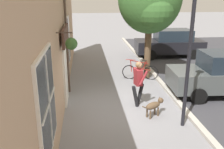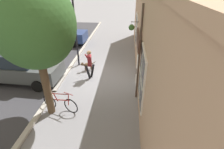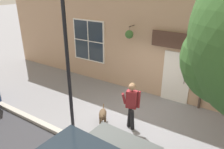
# 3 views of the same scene
# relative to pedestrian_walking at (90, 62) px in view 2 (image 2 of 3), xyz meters

# --- Properties ---
(ground_plane) EXTENTS (90.00, 90.00, 0.00)m
(ground_plane) POSITION_rel_pedestrian_walking_xyz_m (-0.45, -0.13, -1.00)
(ground_plane) COLOR gray
(curb_and_road) EXTENTS (10.10, 28.00, 0.12)m
(curb_and_road) POSITION_rel_pedestrian_walking_xyz_m (5.39, -0.13, -0.98)
(curb_and_road) COLOR #B2ADA3
(curb_and_road) RESTS_ON ground_plane
(storefront_facade) EXTENTS (0.95, 18.00, 4.90)m
(storefront_facade) POSITION_rel_pedestrian_walking_xyz_m (-2.79, -0.13, 1.45)
(storefront_facade) COLOR tan
(storefront_facade) RESTS_ON ground_plane
(pedestrian_walking) EXTENTS (0.58, 0.55, 1.67)m
(pedestrian_walking) POSITION_rel_pedestrian_walking_xyz_m (0.00, 0.00, 0.00)
(pedestrian_walking) COLOR black
(pedestrian_walking) RESTS_ON ground_plane
(dog_on_leash) EXTENTS (0.91, 0.58, 0.61)m
(dog_on_leash) POSITION_rel_pedestrian_walking_xyz_m (0.37, -0.89, -0.60)
(dog_on_leash) COLOR brown
(dog_on_leash) RESTS_ON ground_plane
(street_tree_by_curb) EXTENTS (2.88, 2.68, 5.34)m
(street_tree_by_curb) POSITION_rel_pedestrian_walking_xyz_m (1.10, 2.97, 2.64)
(street_tree_by_curb) COLOR brown
(street_tree_by_curb) RESTS_ON ground_plane
(leaning_bicycle) EXTENTS (1.69, 0.51, 1.00)m
(leaning_bicycle) POSITION_rel_pedestrian_walking_xyz_m (0.73, 2.90, -0.62)
(leaning_bicycle) COLOR black
(leaning_bicycle) RESTS_ON ground_plane
(parked_car_nearest_curb) EXTENTS (4.38, 2.09, 1.75)m
(parked_car_nearest_curb) POSITION_rel_pedestrian_walking_xyz_m (3.77, -5.80, -0.12)
(parked_car_nearest_curb) COLOR navy
(parked_car_nearest_curb) RESTS_ON ground_plane
(parked_car_mid_block) EXTENTS (4.38, 2.09, 1.75)m
(parked_car_mid_block) POSITION_rel_pedestrian_walking_xyz_m (3.71, 0.68, -0.12)
(parked_car_mid_block) COLOR #474C4C
(parked_car_mid_block) RESTS_ON ground_plane
(street_lamp) EXTENTS (0.32, 0.32, 4.62)m
(street_lamp) POSITION_rel_pedestrian_walking_xyz_m (1.11, -1.60, 2.04)
(street_lamp) COLOR black
(street_lamp) RESTS_ON ground_plane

